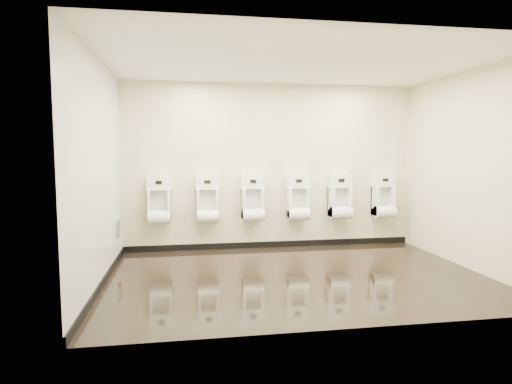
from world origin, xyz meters
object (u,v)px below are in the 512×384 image
urinal_1 (207,202)px  urinal_2 (253,202)px  urinal_5 (384,199)px  access_panel (118,228)px  urinal_3 (298,201)px  urinal_4 (340,200)px  urinal_0 (159,203)px

urinal_1 → urinal_2: size_ratio=1.00×
urinal_1 → urinal_5: 3.11m
access_panel → urinal_1: bearing=16.8°
urinal_3 → urinal_2: bearing=180.0°
access_panel → urinal_4: size_ratio=0.33×
urinal_2 → urinal_4: 1.54m
urinal_0 → urinal_3: 2.32m
urinal_0 → urinal_5: bearing=0.0°
urinal_0 → urinal_1: 0.78m
urinal_0 → urinal_2: same height
urinal_0 → urinal_3: size_ratio=1.00×
urinal_4 → urinal_5: size_ratio=1.00×
access_panel → urinal_5: (4.48, 0.42, 0.32)m
urinal_2 → urinal_5: size_ratio=1.00×
urinal_5 → access_panel: bearing=-174.7°
access_panel → urinal_1: 1.47m
urinal_1 → urinal_5: same height
urinal_0 → urinal_5: 3.89m
access_panel → urinal_2: bearing=11.0°
access_panel → urinal_0: (0.59, 0.42, 0.32)m
urinal_1 → urinal_3: size_ratio=1.00×
urinal_1 → urinal_4: (2.30, 0.00, 0.00)m
urinal_2 → urinal_3: same height
access_panel → urinal_4: 3.71m
urinal_1 → urinal_3: same height
urinal_2 → urinal_3: 0.79m
urinal_1 → urinal_3: 1.54m
access_panel → urinal_1: (1.37, 0.42, 0.32)m
urinal_0 → urinal_2: 1.54m
urinal_0 → urinal_4: size_ratio=1.00×
urinal_1 → access_panel: bearing=-163.2°
urinal_3 → access_panel: bearing=-171.9°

